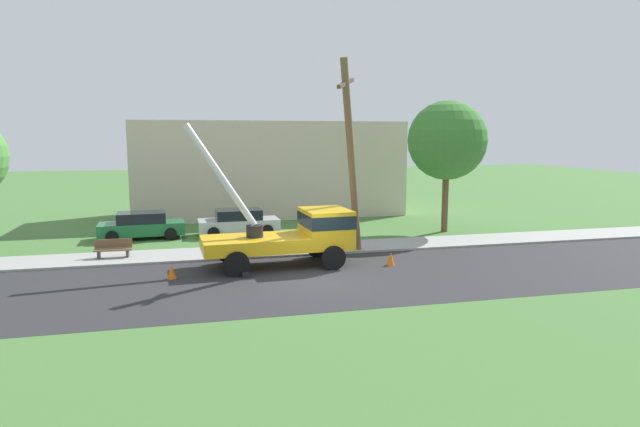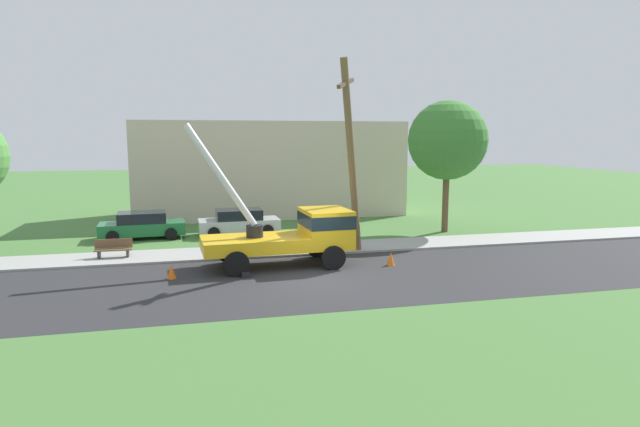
# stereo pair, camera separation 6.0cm
# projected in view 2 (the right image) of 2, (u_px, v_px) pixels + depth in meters

# --- Properties ---
(ground_plane) EXTENTS (120.00, 120.00, 0.00)m
(ground_plane) POSITION_uv_depth(u_px,v_px,m) (269.00, 228.00, 32.38)
(ground_plane) COLOR #477538
(road_asphalt) EXTENTS (80.00, 8.00, 0.01)m
(road_asphalt) POSITION_uv_depth(u_px,v_px,m) (315.00, 279.00, 20.84)
(road_asphalt) COLOR #2B2B2D
(road_asphalt) RESTS_ON ground
(sidewalk_strip) EXTENTS (80.00, 2.68, 0.10)m
(sidewalk_strip) POSITION_uv_depth(u_px,v_px,m) (290.00, 250.00, 25.96)
(sidewalk_strip) COLOR #9E9E99
(sidewalk_strip) RESTS_ON ground
(utility_truck) EXTENTS (6.87, 3.21, 5.98)m
(utility_truck) POSITION_uv_depth(u_px,v_px,m) (296.00, 232.00, 22.94)
(utility_truck) COLOR gold
(utility_truck) RESTS_ON ground
(leaning_utility_pole) EXTENTS (1.96, 2.59, 8.80)m
(leaning_utility_pole) POSITION_uv_depth(u_px,v_px,m) (351.00, 157.00, 24.19)
(leaning_utility_pole) COLOR brown
(leaning_utility_pole) RESTS_ON ground
(traffic_cone_ahead) EXTENTS (0.36, 0.36, 0.56)m
(traffic_cone_ahead) POSITION_uv_depth(u_px,v_px,m) (391.00, 259.00, 23.01)
(traffic_cone_ahead) COLOR orange
(traffic_cone_ahead) RESTS_ON ground
(traffic_cone_behind) EXTENTS (0.36, 0.36, 0.56)m
(traffic_cone_behind) POSITION_uv_depth(u_px,v_px,m) (172.00, 272.00, 20.86)
(traffic_cone_behind) COLOR orange
(traffic_cone_behind) RESTS_ON ground
(parked_sedan_green) EXTENTS (4.48, 2.16, 1.42)m
(parked_sedan_green) POSITION_uv_depth(u_px,v_px,m) (142.00, 225.00, 28.98)
(parked_sedan_green) COLOR #1E6638
(parked_sedan_green) RESTS_ON ground
(parked_sedan_silver) EXTENTS (4.45, 2.10, 1.42)m
(parked_sedan_silver) POSITION_uv_depth(u_px,v_px,m) (239.00, 222.00, 30.09)
(parked_sedan_silver) COLOR #B7B7BF
(parked_sedan_silver) RESTS_ON ground
(park_bench) EXTENTS (1.60, 0.45, 0.90)m
(park_bench) POSITION_uv_depth(u_px,v_px,m) (113.00, 249.00, 24.10)
(park_bench) COLOR brown
(park_bench) RESTS_ON ground
(roadside_tree_near) EXTENTS (4.44, 4.44, 7.42)m
(roadside_tree_near) POSITION_uv_depth(u_px,v_px,m) (447.00, 141.00, 30.38)
(roadside_tree_near) COLOR brown
(roadside_tree_near) RESTS_ON ground
(lowrise_building_backdrop) EXTENTS (18.00, 6.00, 6.40)m
(lowrise_building_backdrop) POSITION_uv_depth(u_px,v_px,m) (270.00, 168.00, 37.64)
(lowrise_building_backdrop) COLOR beige
(lowrise_building_backdrop) RESTS_ON ground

